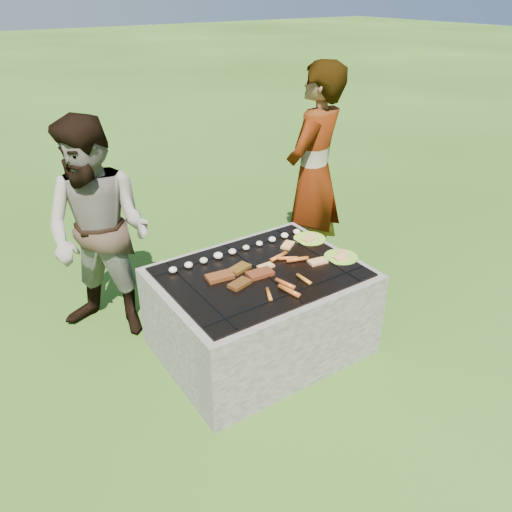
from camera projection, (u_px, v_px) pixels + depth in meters
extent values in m
plane|color=#254B12|center=(260.00, 346.00, 3.49)|extent=(60.00, 60.00, 0.00)
cube|color=#A59E92|center=(229.00, 284.00, 3.65)|extent=(1.30, 0.18, 0.60)
cube|color=#9C958A|center=(298.00, 343.00, 3.05)|extent=(1.30, 0.18, 0.60)
cube|color=#A69D94|center=(185.00, 340.00, 3.08)|extent=(0.18, 0.64, 0.60)
cube|color=#A59D92|center=(324.00, 286.00, 3.62)|extent=(0.18, 0.64, 0.60)
cube|color=black|center=(260.00, 318.00, 3.38)|extent=(0.94, 0.64, 0.48)
sphere|color=#FF5914|center=(260.00, 291.00, 3.27)|extent=(0.10, 0.10, 0.10)
cube|color=black|center=(260.00, 272.00, 3.20)|extent=(1.20, 0.90, 0.01)
cylinder|color=black|center=(198.00, 292.00, 2.98)|extent=(0.01, 0.88, 0.01)
cylinder|color=black|center=(260.00, 271.00, 3.20)|extent=(0.01, 0.88, 0.01)
cylinder|color=black|center=(314.00, 253.00, 3.42)|extent=(0.01, 0.88, 0.01)
cylinder|color=black|center=(291.00, 294.00, 2.97)|extent=(1.18, 0.01, 0.01)
cylinder|color=black|center=(234.00, 252.00, 3.43)|extent=(1.18, 0.01, 0.01)
ellipsoid|color=beige|center=(173.00, 270.00, 3.18)|extent=(0.05, 0.05, 0.04)
ellipsoid|color=beige|center=(189.00, 265.00, 3.23)|extent=(0.06, 0.06, 0.04)
ellipsoid|color=beige|center=(204.00, 260.00, 3.29)|extent=(0.05, 0.05, 0.04)
ellipsoid|color=#F3E7CE|center=(218.00, 255.00, 3.34)|extent=(0.06, 0.06, 0.04)
ellipsoid|color=beige|center=(232.00, 252.00, 3.39)|extent=(0.05, 0.05, 0.04)
ellipsoid|color=beige|center=(246.00, 248.00, 3.45)|extent=(0.05, 0.05, 0.03)
ellipsoid|color=white|center=(259.00, 243.00, 3.50)|extent=(0.05, 0.05, 0.03)
ellipsoid|color=#ECE8C8|center=(272.00, 239.00, 3.56)|extent=(0.05, 0.05, 0.04)
ellipsoid|color=white|center=(285.00, 235.00, 3.61)|extent=(0.05, 0.05, 0.04)
ellipsoid|color=white|center=(297.00, 232.00, 3.67)|extent=(0.05, 0.05, 0.04)
cube|color=#9D481C|center=(220.00, 276.00, 3.12)|extent=(0.18, 0.12, 0.02)
cube|color=#8E5F19|center=(240.00, 268.00, 3.21)|extent=(0.16, 0.12, 0.02)
cube|color=brown|center=(240.00, 284.00, 3.05)|extent=(0.16, 0.12, 0.02)
cube|color=#96401B|center=(260.00, 274.00, 3.15)|extent=(0.17, 0.11, 0.02)
cylinder|color=#C67120|center=(279.00, 257.00, 3.34)|extent=(0.15, 0.06, 0.03)
cylinder|color=#F25C27|center=(288.00, 258.00, 3.33)|extent=(0.12, 0.08, 0.02)
cylinder|color=orange|center=(297.00, 259.00, 3.31)|extent=(0.15, 0.07, 0.03)
cylinder|color=#B8461E|center=(285.00, 284.00, 3.04)|extent=(0.06, 0.15, 0.03)
cylinder|color=#BB6B1E|center=(304.00, 279.00, 3.09)|extent=(0.03, 0.13, 0.02)
cylinder|color=#C1791F|center=(269.00, 294.00, 2.94)|extent=(0.07, 0.12, 0.02)
cylinder|color=#C86B21|center=(289.00, 291.00, 2.97)|extent=(0.06, 0.16, 0.03)
cube|color=tan|center=(266.00, 266.00, 3.24)|extent=(0.11, 0.06, 0.01)
cube|color=#F5B27D|center=(318.00, 261.00, 3.30)|extent=(0.13, 0.09, 0.02)
cube|color=#DFC072|center=(288.00, 245.00, 3.50)|extent=(0.14, 0.12, 0.02)
cylinder|color=#C8F139|center=(310.00, 239.00, 3.61)|extent=(0.27, 0.27, 0.01)
cube|color=#DFC872|center=(309.00, 239.00, 3.58)|extent=(0.10, 0.07, 0.02)
cube|color=#E2B373|center=(311.00, 235.00, 3.63)|extent=(0.09, 0.07, 0.01)
cylinder|color=#BCEC38|center=(341.00, 257.00, 3.37)|extent=(0.28, 0.28, 0.01)
cube|color=#EDB479|center=(341.00, 258.00, 3.34)|extent=(0.10, 0.06, 0.02)
cube|color=tan|center=(342.00, 253.00, 3.39)|extent=(0.10, 0.10, 0.02)
imported|color=gray|center=(314.00, 175.00, 4.01)|extent=(0.76, 0.65, 1.76)
imported|color=gray|center=(99.00, 233.00, 3.31)|extent=(0.94, 0.95, 1.55)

